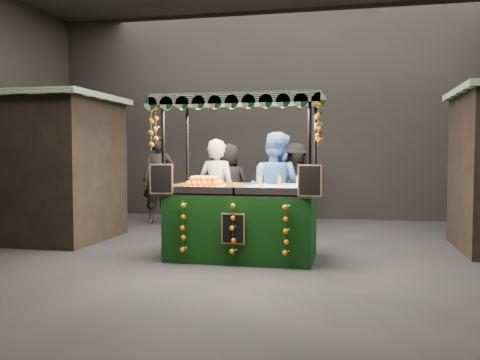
# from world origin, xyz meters

# --- Properties ---
(ground) EXTENTS (12.00, 12.00, 0.00)m
(ground) POSITION_xyz_m (0.00, 0.00, 0.00)
(ground) COLOR black
(ground) RESTS_ON ground
(market_hall) EXTENTS (12.10, 10.10, 5.05)m
(market_hall) POSITION_xyz_m (0.00, 0.00, 3.38)
(market_hall) COLOR black
(market_hall) RESTS_ON ground
(neighbour_stall_left) EXTENTS (3.00, 2.20, 2.60)m
(neighbour_stall_left) POSITION_xyz_m (-4.40, 1.00, 1.31)
(neighbour_stall_left) COLOR black
(neighbour_stall_left) RESTS_ON ground
(juice_stall) EXTENTS (2.46, 1.44, 2.38)m
(juice_stall) POSITION_xyz_m (-0.27, 0.04, 0.74)
(juice_stall) COLOR black
(juice_stall) RESTS_ON ground
(vendor_grey) EXTENTS (0.73, 0.56, 1.79)m
(vendor_grey) POSITION_xyz_m (-0.89, 0.91, 0.90)
(vendor_grey) COLOR gray
(vendor_grey) RESTS_ON ground
(vendor_blue) EXTENTS (1.11, 0.98, 1.90)m
(vendor_blue) POSITION_xyz_m (0.10, 0.86, 0.95)
(vendor_blue) COLOR navy
(vendor_blue) RESTS_ON ground
(shopper_0) EXTENTS (0.77, 0.56, 1.95)m
(shopper_0) POSITION_xyz_m (-2.88, 3.37, 0.97)
(shopper_0) COLOR black
(shopper_0) RESTS_ON ground
(shopper_1) EXTENTS (1.15, 1.16, 1.89)m
(shopper_1) POSITION_xyz_m (-0.12, 2.62, 0.94)
(shopper_1) COLOR #2C2524
(shopper_1) RESTS_ON ground
(shopper_2) EXTENTS (1.01, 0.77, 1.59)m
(shopper_2) POSITION_xyz_m (0.27, 2.86, 0.80)
(shopper_2) COLOR black
(shopper_2) RESTS_ON ground
(shopper_3) EXTENTS (1.20, 1.34, 1.80)m
(shopper_3) POSITION_xyz_m (0.04, 4.60, 0.90)
(shopper_3) COLOR black
(shopper_3) RESTS_ON ground
(shopper_4) EXTENTS (1.02, 0.87, 1.76)m
(shopper_4) POSITION_xyz_m (-1.19, 2.97, 0.88)
(shopper_4) COLOR black
(shopper_4) RESTS_ON ground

